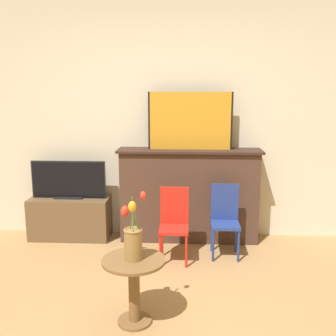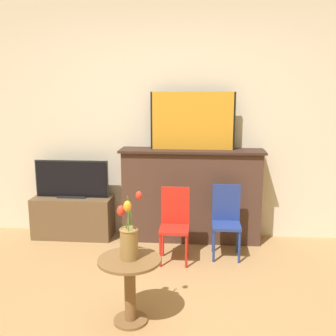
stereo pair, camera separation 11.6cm
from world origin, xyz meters
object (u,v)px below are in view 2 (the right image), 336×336
object	(u,v)px
vase_tulips	(129,238)
chair_red	(175,221)
painting	(193,121)
chair_blue	(226,217)
tv_monitor	(72,180)

from	to	relation	value
vase_tulips	chair_red	bearing A→B (deg)	77.37
painting	vase_tulips	xyz separation A→B (m)	(-0.39, -1.65, -0.68)
vase_tulips	chair_blue	bearing A→B (deg)	58.87
chair_red	vase_tulips	size ratio (longest dim) A/B	1.49
chair_red	chair_blue	xyz separation A→B (m)	(0.50, 0.15, 0.00)
painting	chair_red	size ratio (longest dim) A/B	1.25
tv_monitor	vase_tulips	distance (m)	1.87
chair_blue	vase_tulips	world-z (taller)	vase_tulips
tv_monitor	chair_red	size ratio (longest dim) A/B	1.15
painting	chair_blue	bearing A→B (deg)	-49.12
painting	vase_tulips	bearing A→B (deg)	-103.32
tv_monitor	chair_blue	xyz separation A→B (m)	(1.69, -0.38, -0.26)
painting	tv_monitor	size ratio (longest dim) A/B	1.09
tv_monitor	vase_tulips	xyz separation A→B (m)	(0.94, -1.61, -0.02)
painting	tv_monitor	world-z (taller)	painting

